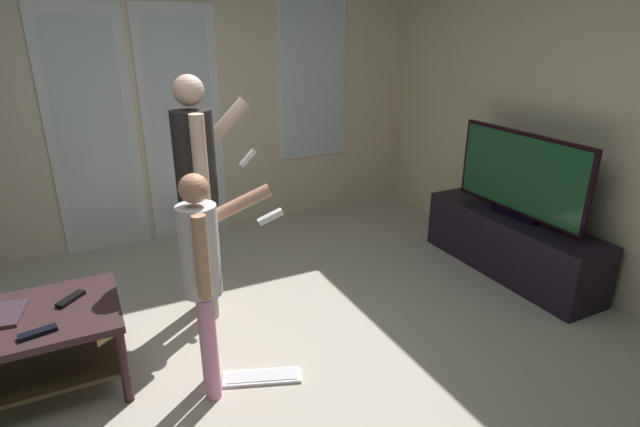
{
  "coord_description": "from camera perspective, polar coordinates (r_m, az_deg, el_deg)",
  "views": [
    {
      "loc": [
        -0.6,
        -2.16,
        1.88
      ],
      "look_at": [
        0.67,
        0.41,
        0.78
      ],
      "focal_mm": 27.92,
      "sensor_mm": 36.0,
      "label": 1
    }
  ],
  "objects": [
    {
      "name": "ground_plane",
      "position": [
        2.93,
        -8.75,
        -19.48
      ],
      "size": [
        5.36,
        4.81,
        0.02
      ],
      "primitive_type": "cube",
      "color": "#BAB09F"
    },
    {
      "name": "wall_back_with_doors",
      "position": [
        4.6,
        -18.77,
        13.55
      ],
      "size": [
        5.36,
        0.09,
        2.83
      ],
      "color": "beige",
      "rests_on": "ground_plane"
    },
    {
      "name": "wall_right_plain",
      "position": [
        3.93,
        30.44,
        11.2
      ],
      "size": [
        0.06,
        4.81,
        2.8
      ],
      "color": "beige",
      "rests_on": "ground_plane"
    },
    {
      "name": "coffee_table",
      "position": [
        3.08,
        -30.75,
        -12.25
      ],
      "size": [
        0.95,
        0.65,
        0.47
      ],
      "color": "#351F21",
      "rests_on": "ground_plane"
    },
    {
      "name": "tv_stand",
      "position": [
        4.23,
        20.99,
        -3.32
      ],
      "size": [
        0.42,
        1.51,
        0.47
      ],
      "color": "black",
      "rests_on": "ground_plane"
    },
    {
      "name": "flat_screen_tv",
      "position": [
        4.05,
        21.97,
        4.09
      ],
      "size": [
        0.08,
        1.19,
        0.66
      ],
      "color": "black",
      "rests_on": "tv_stand"
    },
    {
      "name": "person_adult",
      "position": [
        3.24,
        -13.75,
        3.89
      ],
      "size": [
        0.58,
        0.43,
        1.6
      ],
      "color": "tan",
      "rests_on": "ground_plane"
    },
    {
      "name": "person_child",
      "position": [
        2.55,
        -13.16,
        -6.06
      ],
      "size": [
        0.57,
        0.33,
        1.23
      ],
      "color": "pink",
      "rests_on": "ground_plane"
    },
    {
      "name": "loose_keyboard",
      "position": [
        2.97,
        -6.66,
        -18.1
      ],
      "size": [
        0.46,
        0.27,
        0.02
      ],
      "color": "white",
      "rests_on": "ground_plane"
    },
    {
      "name": "tv_remote_black",
      "position": [
        3.05,
        -26.66,
        -8.73
      ],
      "size": [
        0.16,
        0.16,
        0.02
      ],
      "primitive_type": "cube",
      "rotation": [
        0.0,
        0.0,
        0.78
      ],
      "color": "black",
      "rests_on": "coffee_table"
    },
    {
      "name": "dvd_remote_slim",
      "position": [
        2.82,
        -29.61,
        -11.78
      ],
      "size": [
        0.18,
        0.08,
        0.02
      ],
      "primitive_type": "cube",
      "rotation": [
        0.0,
        0.0,
        0.2
      ],
      "color": "black",
      "rests_on": "coffee_table"
    }
  ]
}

